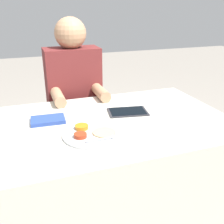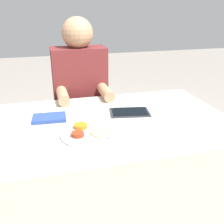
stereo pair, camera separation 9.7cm
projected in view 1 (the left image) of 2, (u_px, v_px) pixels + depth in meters
The scene contains 6 objects.
ground_plane at pixel (109, 223), 1.65m from camera, with size 12.00×12.00×0.00m, color gray.
dining_table at pixel (109, 177), 1.51m from camera, with size 1.30×0.81×0.71m.
thali_tray at pixel (93, 134), 1.23m from camera, with size 0.29×0.29×0.03m.
red_notebook at pixel (48, 120), 1.37m from camera, with size 0.18×0.12×0.02m.
tablet_device at pixel (128, 112), 1.49m from camera, with size 0.24×0.18×0.01m.
person_diner at pixel (75, 108), 1.91m from camera, with size 0.37×0.43×1.21m.
Camera 1 is at (-0.40, -1.19, 1.28)m, focal length 42.00 mm.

